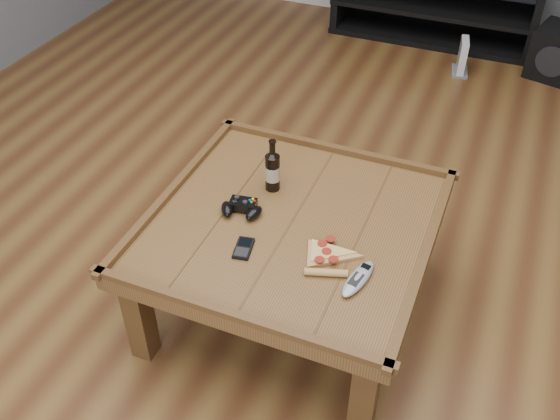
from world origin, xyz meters
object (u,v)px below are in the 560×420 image
at_px(subwoofer, 560,53).
at_px(game_console, 462,58).
at_px(game_controller, 242,208).
at_px(pizza_slice, 326,256).
at_px(media_console, 436,3).
at_px(beer_bottle, 273,170).
at_px(remote_control, 358,279).
at_px(coffee_table, 291,234).
at_px(smartphone, 243,248).

height_order(subwoofer, game_console, subwoofer).
distance_m(game_controller, pizza_slice, 0.38).
relative_size(media_console, beer_bottle, 6.41).
height_order(remote_control, game_console, remote_control).
relative_size(coffee_table, game_console, 4.54).
distance_m(subwoofer, game_console, 0.60).
bearing_deg(pizza_slice, subwoofer, 57.39).
bearing_deg(beer_bottle, smartphone, -83.58).
bearing_deg(remote_control, coffee_table, 158.88).
relative_size(game_controller, smartphone, 1.51).
height_order(smartphone, game_console, smartphone).
distance_m(coffee_table, game_controller, 0.21).
relative_size(remote_control, game_console, 0.87).
xyz_separation_m(remote_control, game_console, (-0.02, 2.47, -0.36)).
distance_m(smartphone, game_console, 2.53).
bearing_deg(media_console, remote_control, -84.04).
distance_m(beer_bottle, pizza_slice, 0.43).
distance_m(game_controller, subwoofer, 2.72).
bearing_deg(media_console, beer_bottle, -93.08).
bearing_deg(remote_control, game_controller, 172.15).
distance_m(game_controller, remote_control, 0.52).
bearing_deg(game_controller, game_console, 69.38).
xyz_separation_m(coffee_table, pizza_slice, (0.18, -0.13, 0.07)).
distance_m(media_console, game_controller, 2.79).
height_order(beer_bottle, smartphone, beer_bottle).
relative_size(pizza_slice, smartphone, 2.58).
bearing_deg(media_console, game_controller, -93.88).
relative_size(beer_bottle, remote_control, 1.11).
bearing_deg(pizza_slice, coffee_table, 125.76).
bearing_deg(media_console, subwoofer, -18.04).
bearing_deg(subwoofer, game_console, -145.73).
xyz_separation_m(beer_bottle, game_console, (0.43, 2.12, -0.43)).
xyz_separation_m(media_console, game_controller, (-0.19, -2.77, 0.23)).
bearing_deg(game_controller, smartphone, -72.16).
bearing_deg(media_console, coffee_table, -90.00).
bearing_deg(game_console, pizza_slice, -102.96).
bearing_deg(smartphone, beer_bottle, 86.01).
bearing_deg(game_console, coffee_table, -107.54).
height_order(media_console, pizza_slice, media_console).
relative_size(coffee_table, media_console, 0.74).
relative_size(coffee_table, pizza_slice, 3.54).
xyz_separation_m(pizza_slice, remote_control, (0.13, -0.06, 0.00)).
distance_m(coffee_table, media_console, 2.75).
bearing_deg(beer_bottle, coffee_table, -48.04).
xyz_separation_m(media_console, beer_bottle, (-0.14, -2.59, 0.29)).
bearing_deg(beer_bottle, subwoofer, 66.66).
bearing_deg(game_controller, media_console, 77.21).
relative_size(media_console, game_console, 6.17).
bearing_deg(coffee_table, game_console, 82.77).
bearing_deg(beer_bottle, game_controller, -105.26).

